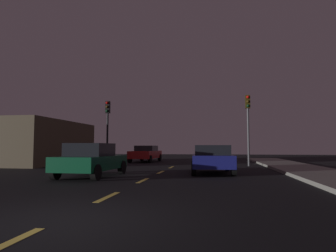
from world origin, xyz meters
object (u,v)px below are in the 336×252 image
Objects in this scene: car_stopped_ahead at (212,159)px; car_oncoming_far at (146,153)px; traffic_signal_right at (248,116)px; car_adjacent_lane at (91,160)px; traffic_signal_left at (107,120)px.

car_oncoming_far reaches higher than car_stopped_ahead.
traffic_signal_right is 11.64m from car_adjacent_lane.
car_oncoming_far is at bearing 68.59° from traffic_signal_left.
car_oncoming_far is (1.81, 4.62, -2.56)m from traffic_signal_left.
car_stopped_ahead is at bearing -60.88° from car_oncoming_far.
car_adjacent_lane is at bearing -153.67° from car_stopped_ahead.
traffic_signal_right is 1.06× the size of car_oncoming_far.
car_oncoming_far is (-8.25, 4.62, -2.66)m from traffic_signal_right.
traffic_signal_left is 1.18× the size of car_stopped_ahead.
traffic_signal_right reaches higher than traffic_signal_left.
traffic_signal_right reaches higher than car_oncoming_far.
traffic_signal_left is 10.06m from traffic_signal_right.
traffic_signal_right is (10.06, 0.00, 0.10)m from traffic_signal_left.
car_adjacent_lane is 13.06m from car_oncoming_far.
car_adjacent_lane is at bearing -87.09° from car_oncoming_far.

